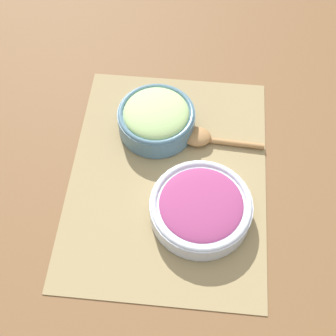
# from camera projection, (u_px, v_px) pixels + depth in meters

# --- Properties ---
(ground_plane) EXTENTS (3.00, 3.00, 0.00)m
(ground_plane) POSITION_uv_depth(u_px,v_px,m) (168.00, 177.00, 0.97)
(ground_plane) COLOR brown
(placemat) EXTENTS (0.53, 0.40, 0.00)m
(placemat) POSITION_uv_depth(u_px,v_px,m) (168.00, 176.00, 0.97)
(placemat) COLOR #937F56
(placemat) RESTS_ON ground_plane
(onion_bowl) EXTENTS (0.20, 0.20, 0.05)m
(onion_bowl) POSITION_uv_depth(u_px,v_px,m) (201.00, 207.00, 0.90)
(onion_bowl) COLOR silver
(onion_bowl) RESTS_ON placemat
(cucumber_bowl) EXTENTS (0.17, 0.17, 0.07)m
(cucumber_bowl) POSITION_uv_depth(u_px,v_px,m) (156.00, 117.00, 1.00)
(cucumber_bowl) COLOR slate
(cucumber_bowl) RESTS_ON placemat
(wooden_spoon) EXTENTS (0.05, 0.18, 0.03)m
(wooden_spoon) POSITION_uv_depth(u_px,v_px,m) (203.00, 138.00, 1.00)
(wooden_spoon) COLOR #9E7042
(wooden_spoon) RESTS_ON placemat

